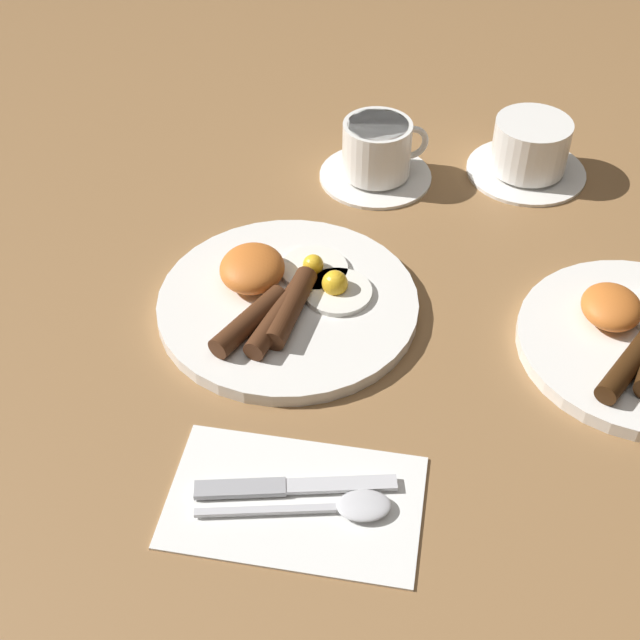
% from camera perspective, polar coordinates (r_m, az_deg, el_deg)
% --- Properties ---
extents(ground_plane, '(3.00, 3.00, 0.00)m').
position_cam_1_polar(ground_plane, '(0.95, -2.05, 0.69)').
color(ground_plane, olive).
extents(breakfast_plate_near, '(0.28, 0.28, 0.05)m').
position_cam_1_polar(breakfast_plate_near, '(0.94, -2.28, 1.32)').
color(breakfast_plate_near, white).
rests_on(breakfast_plate_near, ground_plane).
extents(teacup_near, '(0.14, 0.14, 0.08)m').
position_cam_1_polar(teacup_near, '(1.13, 3.68, 10.54)').
color(teacup_near, white).
rests_on(teacup_near, ground_plane).
extents(teacup_far, '(0.15, 0.15, 0.07)m').
position_cam_1_polar(teacup_far, '(1.16, 13.25, 10.54)').
color(teacup_far, white).
rests_on(teacup_far, ground_plane).
extents(napkin, '(0.15, 0.23, 0.01)m').
position_cam_1_polar(napkin, '(0.78, -1.64, -11.49)').
color(napkin, white).
rests_on(napkin, ground_plane).
extents(knife, '(0.04, 0.18, 0.01)m').
position_cam_1_polar(knife, '(0.79, -2.32, -10.62)').
color(knife, silver).
rests_on(knife, napkin).
extents(spoon, '(0.04, 0.17, 0.01)m').
position_cam_1_polar(spoon, '(0.77, 1.46, -11.85)').
color(spoon, silver).
rests_on(spoon, napkin).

